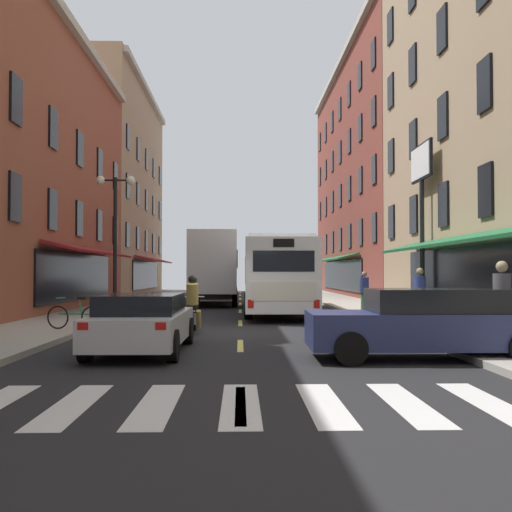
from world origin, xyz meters
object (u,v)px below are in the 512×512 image
(box_truck, at_px, (214,268))
(bicycle_near, at_px, (75,316))
(transit_bus, at_px, (275,275))
(sedan_far, at_px, (218,287))
(sedan_near, at_px, (427,323))
(street_lamp_twin, at_px, (115,238))
(pedestrian_mid, at_px, (364,292))
(pedestrian_near, at_px, (420,294))
(sedan_mid, at_px, (142,322))
(pedestrian_far, at_px, (502,304))
(billboard_sign, at_px, (422,187))
(motorcycle_rider, at_px, (193,308))

(box_truck, height_order, bicycle_near, box_truck)
(transit_bus, distance_m, sedan_far, 18.53)
(sedan_near, relative_size, street_lamp_twin, 0.91)
(pedestrian_mid, bearing_deg, pedestrian_near, -179.09)
(sedan_mid, relative_size, street_lamp_twin, 0.87)
(bicycle_near, xyz_separation_m, pedestrian_far, (10.06, -4.86, 0.59))
(sedan_mid, bearing_deg, billboard_sign, 47.86)
(motorcycle_rider, relative_size, street_lamp_twin, 0.40)
(billboard_sign, relative_size, box_truck, 0.82)
(motorcycle_rider, xyz_separation_m, street_lamp_twin, (-3.23, 4.97, 2.29))
(sedan_mid, bearing_deg, bicycle_near, 122.27)
(pedestrian_far, bearing_deg, street_lamp_twin, -79.15)
(sedan_mid, bearing_deg, pedestrian_near, 37.63)
(sedan_mid, distance_m, sedan_far, 31.44)
(transit_bus, relative_size, pedestrian_far, 6.80)
(billboard_sign, relative_size, pedestrian_near, 3.77)
(street_lamp_twin, bearing_deg, pedestrian_mid, 9.21)
(pedestrian_near, bearing_deg, bicycle_near, 15.10)
(billboard_sign, distance_m, sedan_near, 12.58)
(pedestrian_mid, relative_size, street_lamp_twin, 0.32)
(box_truck, distance_m, motorcycle_rider, 15.51)
(street_lamp_twin, bearing_deg, sedan_near, -51.31)
(box_truck, distance_m, bicycle_near, 16.12)
(sedan_far, bearing_deg, sedan_near, -80.70)
(pedestrian_mid, bearing_deg, box_truck, 26.07)
(sedan_near, bearing_deg, sedan_far, 99.30)
(billboard_sign, distance_m, pedestrian_far, 11.81)
(billboard_sign, xyz_separation_m, transit_bus, (-5.52, 3.06, -3.42))
(motorcycle_rider, height_order, pedestrian_far, pedestrian_far)
(transit_bus, relative_size, street_lamp_twin, 2.42)
(sedan_near, relative_size, pedestrian_mid, 2.85)
(sedan_mid, relative_size, sedan_far, 0.96)
(pedestrian_far, bearing_deg, transit_bus, -108.52)
(pedestrian_near, bearing_deg, sedan_far, -70.02)
(sedan_mid, xyz_separation_m, street_lamp_twin, (-2.48, 9.22, 2.34))
(sedan_near, distance_m, motorcycle_rider, 7.47)
(sedan_mid, distance_m, pedestrian_near, 9.95)
(pedestrian_near, relative_size, street_lamp_twin, 0.34)
(sedan_near, xyz_separation_m, street_lamp_twin, (-8.34, 10.42, 2.28))
(billboard_sign, relative_size, transit_bus, 0.53)
(pedestrian_near, relative_size, pedestrian_far, 0.95)
(sedan_near, distance_m, street_lamp_twin, 13.54)
(box_truck, bearing_deg, pedestrian_far, -71.69)
(transit_bus, distance_m, sedan_near, 14.59)
(sedan_far, height_order, bicycle_near, sedan_far)
(transit_bus, distance_m, sedan_mid, 13.73)
(bicycle_near, relative_size, street_lamp_twin, 0.33)
(bicycle_near, height_order, pedestrian_mid, pedestrian_mid)
(billboard_sign, height_order, bicycle_near, billboard_sign)
(billboard_sign, distance_m, sedan_mid, 14.36)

